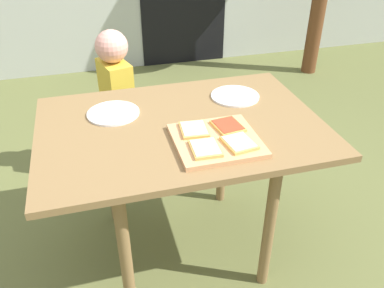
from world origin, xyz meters
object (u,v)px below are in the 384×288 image
Objects in this scene: plate_white_left at (113,113)px; cutting_board at (216,140)px; pizza_slice_near_right at (239,143)px; pizza_slice_near_left at (205,148)px; dining_table at (181,141)px; pizza_slice_far_right at (228,126)px; pizza_slice_far_left at (194,129)px; child_left at (117,96)px; plate_white_right at (235,96)px.

cutting_board is at bearing -43.23° from plate_white_left.
pizza_slice_near_left is at bearing -179.33° from pizza_slice_near_right.
dining_table is 8.47× the size of pizza_slice_far_right.
plate_white_left is at bearing 136.77° from cutting_board.
dining_table is 0.34m from plate_white_left.
pizza_slice_near_right is (0.17, -0.25, 0.12)m from dining_table.
pizza_slice_far_left is at bearing -73.97° from dining_table.
dining_table is at bearing 146.58° from pizza_slice_far_right.
pizza_slice_far_right is 0.54m from plate_white_left.
plate_white_left is at bearing 138.14° from pizza_slice_far_left.
dining_table is 8.79× the size of pizza_slice_far_left.
dining_table is at bearing 97.65° from pizza_slice_near_left.
pizza_slice_near_right is 0.15× the size of child_left.
cutting_board is 2.49× the size of pizza_slice_near_left.
child_left is (-0.39, 0.87, -0.22)m from pizza_slice_far_right.
plate_white_right is 0.80m from child_left.
pizza_slice_near_left is 1.06m from child_left.
pizza_slice_near_right is at bearing -90.68° from pizza_slice_far_right.
cutting_board is at bearing 45.19° from pizza_slice_near_left.
pizza_slice_near_left is 0.57× the size of plate_white_left.
cutting_board is at bearing -48.43° from pizza_slice_far_left.
plate_white_right is (0.29, 0.44, -0.02)m from pizza_slice_near_left.
pizza_slice_far_left reaches higher than cutting_board.
child_left is (-0.25, 1.01, -0.22)m from pizza_slice_near_left.
dining_table is at bearing -149.82° from plate_white_right.
pizza_slice_near_left reaches higher than cutting_board.
cutting_board reaches higher than plate_white_right.
pizza_slice_near_right reaches higher than dining_table.
pizza_slice_far_left is at bearing 134.36° from pizza_slice_near_right.
pizza_slice_far_right is (0.07, 0.07, 0.02)m from cutting_board.
pizza_slice_far_right is at bearing -32.22° from plate_white_left.
child_left is at bearing 83.86° from plate_white_left.
pizza_slice_far_left is at bearing -74.13° from child_left.
pizza_slice_far_right is 1.04× the size of pizza_slice_far_left.
plate_white_left is 0.24× the size of child_left.
pizza_slice_far_right reaches higher than cutting_board.
cutting_board is (0.10, -0.19, 0.10)m from dining_table.
plate_white_left and plate_white_right have the same top height.
cutting_board is 0.10m from pizza_slice_near_right.
plate_white_right reaches higher than dining_table.
child_left reaches higher than cutting_board.
child_left is (-0.39, 1.01, -0.22)m from pizza_slice_near_right.
cutting_board reaches higher than dining_table.
pizza_slice_far_left reaches higher than dining_table.
pizza_slice_far_left is 0.59× the size of plate_white_right.
child_left reaches higher than pizza_slice_near_right.
pizza_slice_near_left and pizza_slice_far_left have the same top height.
plate_white_right is at bearing 1.85° from plate_white_left.
pizza_slice_far_right is at bearing -4.05° from pizza_slice_far_left.
pizza_slice_near_right is at bearing -68.90° from child_left.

